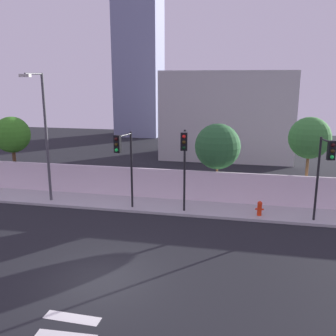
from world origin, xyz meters
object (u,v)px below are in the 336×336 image
Objects in this scene: roadside_tree_midright at (310,138)px; traffic_light_right at (184,154)px; traffic_light_left at (124,155)px; roadside_tree_leftmost at (12,135)px; traffic_light_center at (325,163)px; street_lamp_curbside at (44,129)px; fire_hydrant at (260,208)px; roadside_tree_midleft at (218,146)px.

traffic_light_right is at bearing -150.86° from roadside_tree_midright.
roadside_tree_leftmost is at bearing 157.10° from traffic_light_left.
roadside_tree_leftmost is at bearing 180.00° from roadside_tree_midright.
traffic_light_center is 0.58× the size of street_lamp_curbside.
traffic_light_left is 3.20m from traffic_light_right.
traffic_light_center is 0.84× the size of roadside_tree_midright.
fire_hydrant is 5.21m from roadside_tree_midright.
traffic_light_right is 7.58m from roadside_tree_midright.
traffic_light_center is 6.83m from traffic_light_right.
traffic_light_left is 5.18m from street_lamp_curbside.
roadside_tree_leftmost is (-12.37, 3.68, 0.10)m from traffic_light_right.
street_lamp_curbside is 9.38× the size of fire_hydrant.
roadside_tree_midleft is at bearing 0.00° from roadside_tree_leftmost.
traffic_light_left is 10.02m from traffic_light_center.
roadside_tree_midright is (-0.22, 3.72, 0.61)m from traffic_light_center.
traffic_light_left is 1.00× the size of traffic_light_center.
fire_hydrant is (7.14, 0.90, -2.73)m from traffic_light_left.
traffic_light_center is 19.55m from roadside_tree_leftmost.
street_lamp_curbside is (-15.01, 0.65, 1.13)m from traffic_light_center.
traffic_light_center is at bearing -0.31° from traffic_light_right.
street_lamp_curbside reaches higher than fire_hydrant.
traffic_light_left is at bearing -139.91° from roadside_tree_midleft.
roadside_tree_leftmost reaches higher than fire_hydrant.
roadside_tree_midleft is at bearing 17.75° from street_lamp_curbside.
roadside_tree_midleft is (1.41, 3.68, -0.17)m from traffic_light_right.
traffic_light_right is 3.95m from roadside_tree_midleft.
traffic_light_right is at bearing 3.47° from traffic_light_left.
traffic_light_right is at bearing -4.27° from street_lamp_curbside.
street_lamp_curbside is at bearing 175.73° from traffic_light_right.
fire_hydrant is 0.17× the size of roadside_tree_midleft.
traffic_light_right is 8.27m from street_lamp_curbside.
street_lamp_curbside is at bearing -168.27° from roadside_tree_midright.
traffic_light_right is 0.94× the size of roadside_tree_leftmost.
street_lamp_curbside reaches higher than traffic_light_center.
roadside_tree_midright is at bearing 0.00° from roadside_tree_leftmost.
street_lamp_curbside is 10.15m from roadside_tree_midleft.
roadside_tree_midright is at bearing 11.73° from street_lamp_curbside.
roadside_tree_leftmost is at bearing 169.03° from traffic_light_center.
street_lamp_curbside is at bearing 177.53° from traffic_light_center.
traffic_light_right is at bearing 179.69° from traffic_light_center.
fire_hydrant is 4.73m from roadside_tree_midleft.
traffic_light_left is 0.58× the size of street_lamp_curbside.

